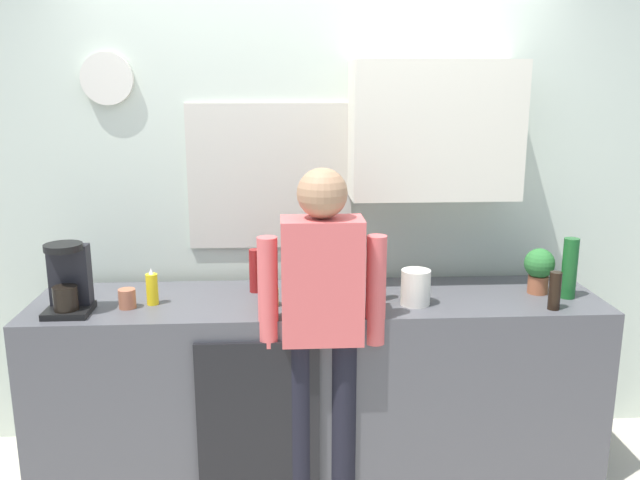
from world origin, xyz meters
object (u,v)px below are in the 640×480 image
Objects in this scene: bottle_dark_sauce at (555,291)px; cup_terracotta_mug at (127,299)px; bottle_green_wine at (570,268)px; bottle_red_vinegar at (255,271)px; cup_yellow_cup at (271,297)px; bottle_amber_beer at (340,281)px; storage_canister at (416,287)px; coffee_maker at (68,281)px; bottle_olive_oil at (377,276)px; potted_plant at (539,268)px; dish_soap at (152,289)px; person_at_sink at (322,313)px.

bottle_dark_sauce reaches higher than cup_terracotta_mug.
bottle_green_wine is 0.22m from bottle_dark_sauce.
cup_yellow_cup is at bearing -70.22° from bottle_red_vinegar.
bottle_amber_beer is at bearing -27.71° from bottle_red_vinegar.
bottle_dark_sauce is (1.40, -0.35, -0.02)m from bottle_red_vinegar.
bottle_dark_sauce is at bearing -9.47° from storage_canister.
coffee_maker is at bearing -178.27° from bottle_amber_beer.
bottle_green_wine is 3.26× the size of cup_terracotta_mug.
bottle_olive_oil is 1.09× the size of potted_plant.
storage_canister is (0.18, -0.06, -0.04)m from bottle_olive_oil.
cup_yellow_cup is 0.50× the size of storage_canister.
bottle_olive_oil reaches higher than dish_soap.
bottle_amber_beer is at bearing 65.75° from person_at_sink.
cup_yellow_cup is at bearing -5.52° from dish_soap.
bottle_olive_oil is 1.47× the size of storage_canister.
bottle_red_vinegar is 1.42m from potted_plant.
dish_soap is (-1.88, 0.18, -0.01)m from bottle_dark_sauce.
bottle_dark_sauce is 0.64m from storage_canister.
bottle_olive_oil reaches higher than bottle_red_vinegar.
coffee_maker is 3.59× the size of cup_terracotta_mug.
bottle_dark_sauce is 0.11× the size of person_at_sink.
person_at_sink is at bearing -12.79° from cup_terracotta_mug.
cup_yellow_cup is at bearing 1.94° from coffee_maker.
dish_soap is (-2.02, 0.02, -0.07)m from bottle_green_wine.
cup_yellow_cup is 0.92× the size of cup_terracotta_mug.
person_at_sink is at bearing -164.18° from potted_plant.
coffee_maker is 1.10× the size of bottle_green_wine.
potted_plant is 1.90m from dish_soap.
bottle_amber_beer is 0.34m from cup_yellow_cup.
bottle_red_vinegar is 2.59× the size of cup_yellow_cup.
storage_canister reaches higher than cup_terracotta_mug.
cup_yellow_cup is (-1.45, -0.04, -0.11)m from bottle_green_wine.
bottle_green_wine is 1.30× the size of bottle_amber_beer.
potted_plant reaches higher than cup_yellow_cup.
bottle_olive_oil is 2.94× the size of cup_yellow_cup.
potted_plant is (1.42, -0.11, 0.02)m from bottle_red_vinegar.
coffee_maker is 2.38m from bottle_green_wine.
cup_yellow_cup is at bearing 174.48° from bottle_dark_sauce.
bottle_amber_beer reaches higher than cup_yellow_cup.
bottle_dark_sauce is (-0.14, -0.16, -0.06)m from bottle_green_wine.
bottle_green_wine reaches higher than storage_canister.
bottle_amber_beer is at bearing -0.02° from cup_terracotta_mug.
bottle_dark_sauce reaches higher than cup_yellow_cup.
bottle_amber_beer is 1.00× the size of potted_plant.
coffee_maker is 0.38m from dish_soap.
dish_soap is 0.84m from person_at_sink.
bottle_amber_beer is at bearing 172.28° from bottle_dark_sauce.
coffee_maker reaches higher than potted_plant.
person_at_sink is at bearing -158.87° from storage_canister.
bottle_amber_beer reaches higher than dish_soap.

